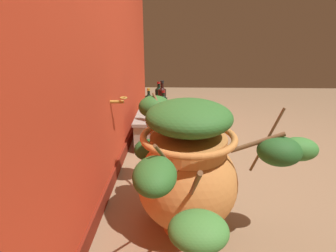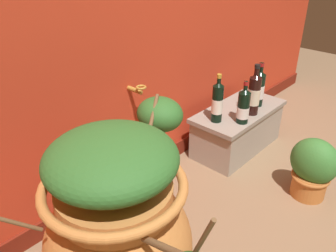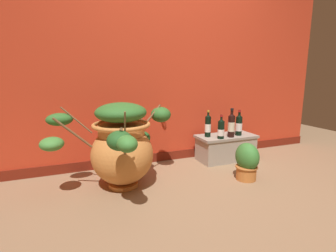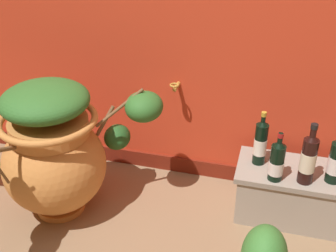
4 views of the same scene
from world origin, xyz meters
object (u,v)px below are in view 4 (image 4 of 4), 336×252
wine_bottle_left (261,142)px  terracotta_urn (51,149)px  wine_bottle_middle (308,158)px  wine_bottle_back (277,161)px  wine_bottle_right (336,160)px

wine_bottle_left → terracotta_urn: bearing=-163.4°
wine_bottle_middle → wine_bottle_back: bearing=-173.1°
wine_bottle_left → wine_bottle_middle: bearing=-24.6°
wine_bottle_middle → wine_bottle_right: (0.14, 0.04, -0.02)m
terracotta_urn → wine_bottle_right: 1.50m
wine_bottle_middle → wine_bottle_right: 0.15m
terracotta_urn → wine_bottle_middle: 1.36m
wine_bottle_left → wine_bottle_back: size_ratio=1.14×
wine_bottle_back → wine_bottle_left: bearing=126.2°
wine_bottle_left → wine_bottle_right: (0.39, -0.07, -0.00)m
wine_bottle_left → wine_bottle_middle: (0.25, -0.11, 0.01)m
terracotta_urn → wine_bottle_right: terracotta_urn is taller
terracotta_urn → wine_bottle_back: terracotta_urn is taller
wine_bottle_middle → wine_bottle_back: 0.16m
terracotta_urn → wine_bottle_left: bearing=16.6°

